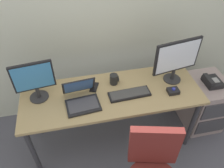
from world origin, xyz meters
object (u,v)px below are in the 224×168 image
Objects in this scene: cell_phone at (94,87)px; monitor_side at (34,80)px; desk_phone at (212,82)px; monitor_main at (177,59)px; file_cabinet at (203,103)px; keyboard at (129,94)px; coffee_mug at (114,79)px; laptop at (81,98)px; trackball_mouse at (173,91)px.

monitor_side is at bearing -154.47° from cell_phone.
monitor_main is (-0.47, 0.04, 0.35)m from desk_phone.
monitor_main reaches higher than file_cabinet.
keyboard is 2.93× the size of cell_phone.
desk_phone is at bearing -116.78° from file_cabinet.
file_cabinet is 1.20m from coffee_mug.
file_cabinet is at bearing -1.23° from monitor_side.
laptop is (-1.44, -0.09, 0.13)m from desk_phone.
monitor_main reaches higher than laptop.
cell_phone is (-0.82, 0.05, -0.27)m from monitor_main.
file_cabinet is at bearing 6.25° from keyboard.
coffee_mug is (-1.09, 0.11, 0.14)m from desk_phone.
coffee_mug reaches higher than file_cabinet.
monitor_side reaches higher than keyboard.
monitor_main is at bearing 18.95° from cell_phone.
file_cabinet is at bearing -4.84° from coffee_mug.
file_cabinet is 5.84× the size of trackball_mouse.
trackball_mouse is at bearing -164.83° from desk_phone.
desk_phone is 0.98m from keyboard.
coffee_mug is (-0.61, 0.07, -0.21)m from monitor_main.
trackball_mouse is 0.77× the size of cell_phone.
file_cabinet is 1.58× the size of monitor_side.
file_cabinet is at bearing 19.11° from cell_phone.
cell_phone reaches higher than file_cabinet.
monitor_side is 0.98× the size of keyboard.
laptop reaches higher than cell_phone.
monitor_side is 2.87× the size of cell_phone.
monitor_main reaches higher than coffee_mug.
monitor_side is (-1.37, 0.02, -0.04)m from monitor_main.
trackball_mouse is 0.60m from coffee_mug.
desk_phone is 1.82× the size of trackball_mouse.
trackball_mouse is (-0.55, -0.16, 0.46)m from file_cabinet.
desk_phone is 1.81× the size of coffee_mug.
keyboard is 0.37m from cell_phone.
trackball_mouse is 0.79m from cell_phone.
laptop is at bearing 176.25° from trackball_mouse.
laptop reaches higher than coffee_mug.
monitor_main is 0.58m from keyboard.
monitor_side is 0.59m from cell_phone.
keyboard is at bearing -6.73° from cell_phone.
keyboard reaches higher than file_cabinet.
keyboard is at bearing -9.67° from monitor_side.
desk_phone is 0.48× the size of keyboard.
desk_phone is at bearing 3.51° from laptop.
desk_phone is 1.10m from coffee_mug.
file_cabinet is 1.31× the size of monitor_main.
monitor_side is 0.46m from laptop.
desk_phone is at bearing -5.74° from coffee_mug.
file_cabinet is at bearing 4.14° from laptop.
cell_phone is at bearing 50.63° from laptop.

